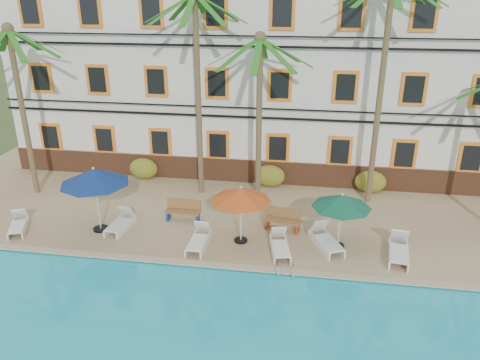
% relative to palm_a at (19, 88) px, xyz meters
% --- Properties ---
extents(ground, '(100.00, 100.00, 0.00)m').
position_rel_palm_a_xyz_m(ground, '(9.95, -4.15, -5.32)').
color(ground, '#384C23').
rests_on(ground, ground).
extents(pool_deck, '(30.00, 12.00, 0.25)m').
position_rel_palm_a_xyz_m(pool_deck, '(9.95, 0.85, -5.19)').
color(pool_deck, tan).
rests_on(pool_deck, ground).
extents(pool_coping, '(30.00, 0.35, 0.06)m').
position_rel_palm_a_xyz_m(pool_coping, '(9.95, -5.05, -5.04)').
color(pool_coping, tan).
rests_on(pool_coping, pool_deck).
extents(hotel_building, '(25.40, 6.44, 10.22)m').
position_rel_palm_a_xyz_m(hotel_building, '(9.95, 5.83, 0.06)').
color(hotel_building, silver).
rests_on(hotel_building, pool_deck).
extents(palm_a, '(4.42, 4.42, 7.87)m').
position_rel_palm_a_xyz_m(palm_a, '(0.00, 0.00, 0.00)').
color(palm_a, brown).
rests_on(palm_a, pool_deck).
extents(palm_b, '(4.42, 4.42, 9.26)m').
position_rel_palm_a_xyz_m(palm_b, '(7.92, 1.23, 0.79)').
color(palm_b, brown).
rests_on(palm_b, pool_deck).
extents(palm_c, '(4.42, 4.42, 7.59)m').
position_rel_palm_a_xyz_m(palm_c, '(10.73, 0.75, -0.16)').
color(palm_c, brown).
rests_on(palm_c, pool_deck).
extents(palm_d, '(4.42, 4.42, 9.96)m').
position_rel_palm_a_xyz_m(palm_d, '(15.82, 1.34, 1.18)').
color(palm_d, brown).
rests_on(palm_d, pool_deck).
extents(shrub_left, '(1.50, 0.90, 1.10)m').
position_rel_palm_a_xyz_m(shrub_left, '(4.57, 2.45, -4.52)').
color(shrub_left, '#274F16').
rests_on(shrub_left, pool_deck).
extents(shrub_mid, '(1.50, 0.90, 1.10)m').
position_rel_palm_a_xyz_m(shrub_mid, '(11.13, 2.45, -4.52)').
color(shrub_mid, '#274F16').
rests_on(shrub_mid, pool_deck).
extents(shrub_right, '(1.50, 0.90, 1.10)m').
position_rel_palm_a_xyz_m(shrub_right, '(16.00, 2.45, -4.52)').
color(shrub_right, '#274F16').
rests_on(shrub_right, pool_deck).
extents(umbrella_blue, '(2.76, 2.76, 2.76)m').
position_rel_palm_a_xyz_m(umbrella_blue, '(4.69, -3.14, -2.71)').
color(umbrella_blue, black).
rests_on(umbrella_blue, pool_deck).
extents(umbrella_red, '(2.36, 2.36, 2.36)m').
position_rel_palm_a_xyz_m(umbrella_red, '(10.53, -3.17, -3.06)').
color(umbrella_red, black).
rests_on(umbrella_red, pool_deck).
extents(umbrella_green, '(2.25, 2.25, 2.25)m').
position_rel_palm_a_xyz_m(umbrella_green, '(14.28, -3.00, -3.15)').
color(umbrella_green, black).
rests_on(umbrella_green, pool_deck).
extents(lounger_a, '(1.18, 1.75, 0.78)m').
position_rel_palm_a_xyz_m(lounger_a, '(1.38, -3.68, -4.81)').
color(lounger_a, silver).
rests_on(lounger_a, pool_deck).
extents(lounger_b, '(0.77, 1.78, 0.82)m').
position_rel_palm_a_xyz_m(lounger_b, '(5.47, -2.90, -4.80)').
color(lounger_b, silver).
rests_on(lounger_b, pool_deck).
extents(lounger_c, '(0.68, 1.82, 0.86)m').
position_rel_palm_a_xyz_m(lounger_c, '(8.99, -3.78, -4.79)').
color(lounger_c, silver).
rests_on(lounger_c, pool_deck).
extents(lounger_d, '(0.97, 1.87, 0.84)m').
position_rel_palm_a_xyz_m(lounger_d, '(12.10, -3.74, -4.79)').
color(lounger_d, silver).
rests_on(lounger_d, pool_deck).
extents(lounger_e, '(1.42, 2.04, 0.91)m').
position_rel_palm_a_xyz_m(lounger_e, '(13.81, -3.08, -4.77)').
color(lounger_e, silver).
rests_on(lounger_e, pool_deck).
extents(lounger_f, '(0.95, 2.01, 0.92)m').
position_rel_palm_a_xyz_m(lounger_f, '(16.45, -3.45, -4.77)').
color(lounger_f, silver).
rests_on(lounger_f, pool_deck).
extents(bench_left, '(1.52, 0.54, 0.93)m').
position_rel_palm_a_xyz_m(bench_left, '(7.84, -1.78, -4.60)').
color(bench_left, olive).
rests_on(bench_left, pool_deck).
extents(bench_right, '(1.57, 0.79, 0.93)m').
position_rel_palm_a_xyz_m(bench_right, '(12.10, -1.93, -4.60)').
color(bench_right, olive).
rests_on(bench_right, pool_deck).
extents(pool_ladder, '(0.54, 0.74, 0.74)m').
position_rel_palm_a_xyz_m(pool_ladder, '(12.43, -5.15, -5.07)').
color(pool_ladder, silver).
rests_on(pool_ladder, ground).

